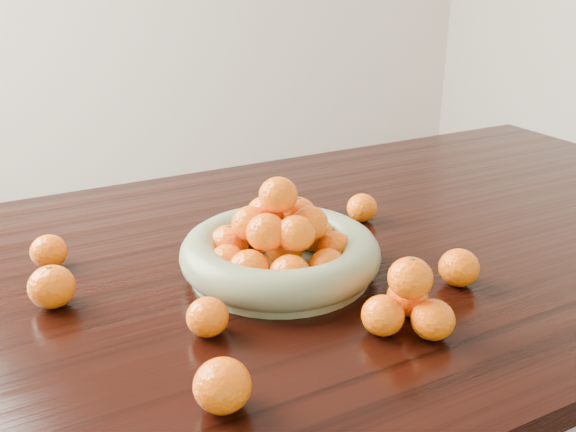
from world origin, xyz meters
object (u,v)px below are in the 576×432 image
dining_table (301,297)px  orange_pyramid (408,302)px  fruit_bowl (280,249)px  loose_orange_0 (52,287)px

dining_table → orange_pyramid: 0.31m
fruit_bowl → loose_orange_0: (-0.34, 0.06, -0.01)m
fruit_bowl → dining_table: bearing=38.2°
fruit_bowl → orange_pyramid: (0.08, -0.23, -0.00)m
orange_pyramid → loose_orange_0: bearing=145.2°
loose_orange_0 → fruit_bowl: bearing=-10.3°
orange_pyramid → loose_orange_0: orange_pyramid is taller
orange_pyramid → loose_orange_0: size_ratio=1.84×
dining_table → orange_pyramid: size_ratio=16.16×
fruit_bowl → orange_pyramid: size_ratio=2.57×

